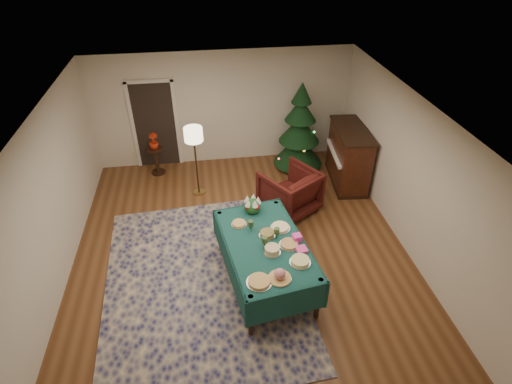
{
  "coord_description": "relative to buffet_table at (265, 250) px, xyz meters",
  "views": [
    {
      "loc": [
        -0.53,
        -5.28,
        5.11
      ],
      "look_at": [
        0.32,
        0.44,
        1.05
      ],
      "focal_mm": 28.0,
      "sensor_mm": 36.0,
      "label": 1
    }
  ],
  "objects": [
    {
      "name": "goblet_2",
      "position": [
        -0.02,
        -0.09,
        0.27
      ],
      "size": [
        0.09,
        0.09,
        0.19
      ],
      "color": "#2D471E",
      "rests_on": "buffet_table"
    },
    {
      "name": "buffet_table",
      "position": [
        0.0,
        0.0,
        0.0
      ],
      "size": [
        1.55,
        2.3,
        0.83
      ],
      "color": "black",
      "rests_on": "ground"
    },
    {
      "name": "gift_box",
      "position": [
        0.51,
        -0.02,
        0.22
      ],
      "size": [
        0.15,
        0.15,
        0.11
      ],
      "primitive_type": "cube",
      "rotation": [
        0.0,
        0.0,
        0.15
      ],
      "color": "#EA41AB",
      "rests_on": "buffet_table"
    },
    {
      "name": "room_shell",
      "position": [
        -0.3,
        0.65,
        0.68
      ],
      "size": [
        7.0,
        7.0,
        7.0
      ],
      "color": "#593319",
      "rests_on": "ground"
    },
    {
      "name": "doorway",
      "position": [
        -1.9,
        4.13,
        0.43
      ],
      "size": [
        1.08,
        0.04,
        2.16
      ],
      "color": "black",
      "rests_on": "ground"
    },
    {
      "name": "goblet_0",
      "position": [
        -0.18,
        0.33,
        0.27
      ],
      "size": [
        0.09,
        0.09,
        0.19
      ],
      "color": "#2D471E",
      "rests_on": "buffet_table"
    },
    {
      "name": "platter_7",
      "position": [
        -0.36,
        0.51,
        0.19
      ],
      "size": [
        0.26,
        0.26,
        0.05
      ],
      "color": "silver",
      "rests_on": "buffet_table"
    },
    {
      "name": "platter_3",
      "position": [
        0.07,
        -0.24,
        0.22
      ],
      "size": [
        0.27,
        0.27,
        0.11
      ],
      "color": "silver",
      "rests_on": "buffet_table"
    },
    {
      "name": "potted_plant",
      "position": [
        -1.95,
        3.72,
        0.1
      ],
      "size": [
        0.21,
        0.38,
        0.21
      ],
      "primitive_type": "imported",
      "color": "red",
      "rests_on": "side_table"
    },
    {
      "name": "platter_0",
      "position": [
        -0.22,
        -0.81,
        0.19
      ],
      "size": [
        0.37,
        0.37,
        0.05
      ],
      "color": "silver",
      "rests_on": "buffet_table"
    },
    {
      "name": "napkin_stack",
      "position": [
        0.52,
        -0.26,
        0.19
      ],
      "size": [
        0.19,
        0.19,
        0.04
      ],
      "primitive_type": "cube",
      "rotation": [
        0.0,
        0.0,
        0.15
      ],
      "color": "#F544A0",
      "rests_on": "buffet_table"
    },
    {
      "name": "goblet_1",
      "position": [
        0.2,
        0.09,
        0.27
      ],
      "size": [
        0.09,
        0.09,
        0.19
      ],
      "color": "#2D471E",
      "rests_on": "buffet_table"
    },
    {
      "name": "centerpiece",
      "position": [
        -0.08,
        0.83,
        0.31
      ],
      "size": [
        0.3,
        0.3,
        0.34
      ],
      "color": "#1E4C1E",
      "rests_on": "buffet_table"
    },
    {
      "name": "platter_4",
      "position": [
        0.36,
        -0.11,
        0.19
      ],
      "size": [
        0.32,
        0.32,
        0.05
      ],
      "color": "silver",
      "rests_on": "buffet_table"
    },
    {
      "name": "platter_2",
      "position": [
        0.44,
        -0.51,
        0.2
      ],
      "size": [
        0.32,
        0.32,
        0.07
      ],
      "color": "silver",
      "rests_on": "buffet_table"
    },
    {
      "name": "side_table",
      "position": [
        -1.95,
        3.72,
        -0.35
      ],
      "size": [
        0.37,
        0.37,
        0.66
      ],
      "color": "black",
      "rests_on": "ground"
    },
    {
      "name": "piano",
      "position": [
        2.36,
        2.73,
        -0.02
      ],
      "size": [
        0.85,
        1.58,
        1.32
      ],
      "color": "black",
      "rests_on": "ground"
    },
    {
      "name": "armchair",
      "position": [
        0.82,
        1.85,
        -0.16
      ],
      "size": [
        1.34,
        1.32,
        1.02
      ],
      "primitive_type": "imported",
      "rotation": [
        0.0,
        0.0,
        3.7
      ],
      "color": "#3E110D",
      "rests_on": "ground"
    },
    {
      "name": "rug",
      "position": [
        -1.04,
        0.13,
        -0.66
      ],
      "size": [
        3.43,
        4.38,
        0.02
      ],
      "primitive_type": "cube",
      "rotation": [
        0.0,
        0.0,
        0.06
      ],
      "color": "#14184C",
      "rests_on": "ground"
    },
    {
      "name": "platter_6",
      "position": [
        0.31,
        0.31,
        0.19
      ],
      "size": [
        0.33,
        0.33,
        0.05
      ],
      "color": "silver",
      "rests_on": "buffet_table"
    },
    {
      "name": "christmas_tree",
      "position": [
        1.41,
        3.55,
        0.28
      ],
      "size": [
        1.36,
        1.36,
        2.11
      ],
      "color": "black",
      "rests_on": "ground"
    },
    {
      "name": "platter_1",
      "position": [
        0.08,
        -0.78,
        0.24
      ],
      "size": [
        0.34,
        0.34,
        0.18
      ],
      "color": "silver",
      "rests_on": "buffet_table"
    },
    {
      "name": "floor_lamp",
      "position": [
        -1.02,
        2.74,
        0.67
      ],
      "size": [
        0.38,
        0.38,
        1.58
      ],
      "color": "#A57F3F",
      "rests_on": "ground"
    },
    {
      "name": "platter_5",
      "position": [
        0.06,
        0.16,
        0.2
      ],
      "size": [
        0.27,
        0.27,
        0.08
      ],
      "color": "silver",
      "rests_on": "buffet_table"
    }
  ]
}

